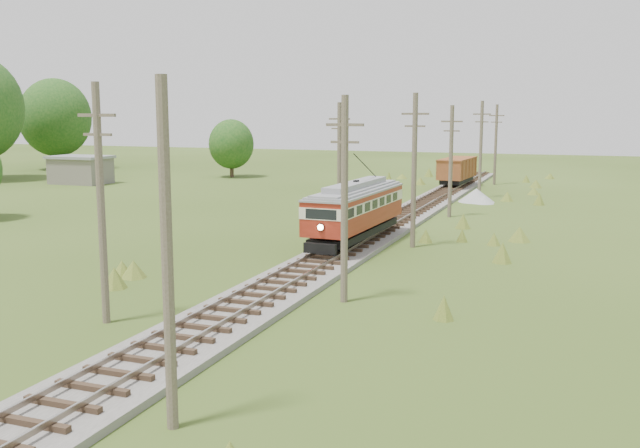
% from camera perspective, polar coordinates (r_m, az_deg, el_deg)
% --- Properties ---
extents(railbed_main, '(3.60, 96.00, 0.57)m').
position_cam_1_polar(railbed_main, '(46.06, 4.39, -0.71)').
color(railbed_main, '#605B54').
rests_on(railbed_main, ground).
extents(streetcar, '(2.95, 11.02, 5.00)m').
position_cam_1_polar(streetcar, '(41.93, 2.89, 1.38)').
color(streetcar, black).
rests_on(streetcar, ground).
extents(gondola, '(3.00, 7.97, 2.60)m').
position_cam_1_polar(gondola, '(75.64, 10.92, 4.30)').
color(gondola, black).
rests_on(gondola, ground).
extents(gravel_pile, '(3.31, 3.51, 1.20)m').
position_cam_1_polar(gravel_pile, '(64.46, 12.49, 2.21)').
color(gravel_pile, gray).
rests_on(gravel_pile, ground).
extents(utility_pole_r_1, '(0.30, 0.30, 8.80)m').
position_cam_1_polar(utility_pole_r_1, '(17.78, -12.13, -2.66)').
color(utility_pole_r_1, brown).
rests_on(utility_pole_r_1, ground).
extents(utility_pole_r_2, '(1.60, 0.30, 8.60)m').
position_cam_1_polar(utility_pole_r_2, '(29.36, 1.97, 2.12)').
color(utility_pole_r_2, brown).
rests_on(utility_pole_r_2, ground).
extents(utility_pole_r_3, '(1.60, 0.30, 9.00)m').
position_cam_1_polar(utility_pole_r_3, '(41.83, 7.54, 4.38)').
color(utility_pole_r_3, brown).
rests_on(utility_pole_r_3, ground).
extents(utility_pole_r_4, '(1.60, 0.30, 8.40)m').
position_cam_1_polar(utility_pole_r_4, '(54.60, 10.42, 5.05)').
color(utility_pole_r_4, brown).
rests_on(utility_pole_r_4, ground).
extents(utility_pole_r_5, '(1.60, 0.30, 8.90)m').
position_cam_1_polar(utility_pole_r_5, '(67.35, 12.74, 5.91)').
color(utility_pole_r_5, brown).
rests_on(utility_pole_r_5, ground).
extents(utility_pole_r_6, '(1.60, 0.30, 8.70)m').
position_cam_1_polar(utility_pole_r_6, '(80.26, 13.88, 6.26)').
color(utility_pole_r_6, brown).
rests_on(utility_pole_r_6, ground).
extents(utility_pole_l_a, '(1.60, 0.30, 9.00)m').
position_cam_1_polar(utility_pole_l_a, '(27.57, -17.13, 1.71)').
color(utility_pole_l_a, brown).
rests_on(utility_pole_l_a, ground).
extents(utility_pole_l_b, '(1.60, 0.30, 8.60)m').
position_cam_1_polar(utility_pole_l_b, '(52.61, 1.55, 5.16)').
color(utility_pole_l_b, brown).
rests_on(utility_pole_l_b, ground).
extents(tree_left_5, '(9.66, 9.66, 12.44)m').
position_cam_1_polar(tree_left_5, '(105.09, -20.42, 7.99)').
color(tree_left_5, '#38281C').
rests_on(tree_left_5, ground).
extents(tree_mid_a, '(5.46, 5.46, 7.03)m').
position_cam_1_polar(tree_mid_a, '(87.68, -7.11, 6.36)').
color(tree_mid_a, '#38281C').
rests_on(tree_mid_a, ground).
extents(shed, '(6.40, 4.40, 3.10)m').
position_cam_1_polar(shed, '(83.55, -18.60, 4.15)').
color(shed, slate).
rests_on(shed, ground).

